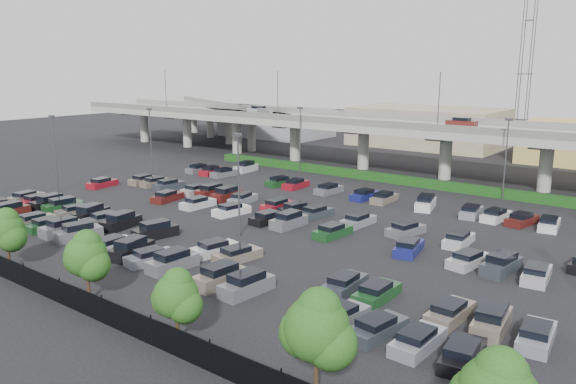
% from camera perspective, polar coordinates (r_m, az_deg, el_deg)
% --- Properties ---
extents(ground, '(280.00, 280.00, 0.00)m').
position_cam_1_polar(ground, '(62.45, 0.02, -2.74)').
color(ground, black).
extents(overpass, '(150.00, 13.00, 15.80)m').
position_cam_1_polar(overpass, '(88.41, 12.70, 6.13)').
color(overpass, '#9B9C94').
rests_on(overpass, ground).
extents(on_ramp, '(50.93, 30.13, 8.80)m').
position_cam_1_polar(on_ramp, '(127.33, -6.90, 8.22)').
color(on_ramp, '#9B9C94').
rests_on(on_ramp, ground).
extents(hedge, '(66.00, 1.60, 1.10)m').
position_cam_1_polar(hedge, '(83.04, 10.57, 1.32)').
color(hedge, '#153B11').
rests_on(hedge, ground).
extents(fence, '(70.00, 0.10, 2.00)m').
position_cam_1_polar(fence, '(44.52, -22.82, -9.04)').
color(fence, black).
rests_on(fence, ground).
extents(tree_row, '(65.07, 3.66, 5.94)m').
position_cam_1_polar(tree_row, '(43.73, -20.94, -5.62)').
color(tree_row, '#332316').
rests_on(tree_row, ground).
extents(parked_cars, '(63.08, 41.61, 1.67)m').
position_cam_1_polar(parked_cars, '(59.99, -3.98, -2.82)').
color(parked_cars, black).
rests_on(parked_cars, ground).
extents(light_poles, '(66.90, 48.38, 10.30)m').
position_cam_1_polar(light_poles, '(65.15, -1.79, 3.52)').
color(light_poles, '#46464A').
rests_on(light_poles, ground).
extents(distant_buildings, '(138.00, 24.00, 9.00)m').
position_cam_1_polar(distant_buildings, '(112.98, 24.93, 4.98)').
color(distant_buildings, gray).
rests_on(distant_buildings, ground).
extents(comm_tower, '(2.40, 2.40, 30.00)m').
position_cam_1_polar(comm_tower, '(126.07, 22.95, 11.27)').
color(comm_tower, '#46464A').
rests_on(comm_tower, ground).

